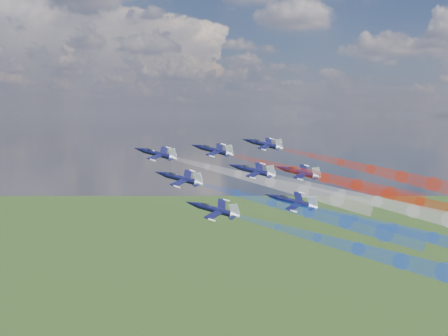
{
  "coord_description": "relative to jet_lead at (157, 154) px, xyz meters",
  "views": [
    {
      "loc": [
        7.09,
        -117.1,
        153.6
      ],
      "look_at": [
        12.08,
        20.77,
        139.72
      ],
      "focal_mm": 41.64,
      "sensor_mm": 36.0,
      "label": 1
    }
  ],
  "objects": [
    {
      "name": "jet_lead",
      "position": [
        0.0,
        0.0,
        0.0
      ],
      "size": [
        16.51,
        14.66,
        9.12
      ],
      "primitive_type": null,
      "rotation": [
        0.22,
        -0.28,
        1.2
      ],
      "color": "black"
    },
    {
      "name": "trail_lead",
      "position": [
        30.14,
        -9.46,
        -6.9
      ],
      "size": [
        51.32,
        20.93,
        16.67
      ],
      "primitive_type": null,
      "rotation": [
        0.22,
        -0.28,
        1.2
      ],
      "color": "white"
    },
    {
      "name": "jet_inner_left",
      "position": [
        7.12,
        -14.85,
        -5.1
      ],
      "size": [
        16.51,
        14.66,
        9.12
      ],
      "primitive_type": null,
      "rotation": [
        0.22,
        -0.28,
        1.2
      ],
      "color": "black"
    },
    {
      "name": "trail_inner_left",
      "position": [
        37.27,
        -24.3,
        -11.99
      ],
      "size": [
        51.32,
        20.93,
        16.67
      ],
      "primitive_type": null,
      "rotation": [
        0.22,
        -0.28,
        1.2
      ],
      "color": "blue"
    },
    {
      "name": "jet_inner_right",
      "position": [
        15.75,
        6.01,
        0.54
      ],
      "size": [
        16.51,
        14.66,
        9.12
      ],
      "primitive_type": null,
      "rotation": [
        0.22,
        -0.28,
        1.2
      ],
      "color": "black"
    },
    {
      "name": "trail_inner_right",
      "position": [
        45.9,
        -3.45,
        -6.35
      ],
      "size": [
        51.32,
        20.93,
        16.67
      ],
      "primitive_type": null,
      "rotation": [
        0.22,
        -0.28,
        1.2
      ],
      "color": "red"
    },
    {
      "name": "jet_outer_left",
      "position": [
        15.31,
        -27.71,
        -10.65
      ],
      "size": [
        16.51,
        14.66,
        9.12
      ],
      "primitive_type": null,
      "rotation": [
        0.22,
        -0.28,
        1.2
      ],
      "color": "black"
    },
    {
      "name": "trail_outer_left",
      "position": [
        45.45,
        -37.17,
        -17.55
      ],
      "size": [
        51.32,
        20.93,
        16.67
      ],
      "primitive_type": null,
      "rotation": [
        0.22,
        -0.28,
        1.2
      ],
      "color": "blue"
    },
    {
      "name": "jet_center_third",
      "position": [
        26.03,
        -7.06,
        -4.04
      ],
      "size": [
        16.51,
        14.66,
        9.12
      ],
      "primitive_type": null,
      "rotation": [
        0.22,
        -0.28,
        1.2
      ],
      "color": "black"
    },
    {
      "name": "trail_center_third",
      "position": [
        56.17,
        -16.52,
        -10.93
      ],
      "size": [
        51.32,
        20.93,
        16.67
      ],
      "primitive_type": null,
      "rotation": [
        0.22,
        -0.28,
        1.2
      ],
      "color": "white"
    },
    {
      "name": "jet_outer_right",
      "position": [
        31.24,
        14.76,
        1.79
      ],
      "size": [
        16.51,
        14.66,
        9.12
      ],
      "primitive_type": null,
      "rotation": [
        0.22,
        -0.28,
        1.2
      ],
      "color": "black"
    },
    {
      "name": "trail_outer_right",
      "position": [
        61.38,
        5.31,
        -5.11
      ],
      "size": [
        51.32,
        20.93,
        16.67
      ],
      "primitive_type": null,
      "rotation": [
        0.22,
        -0.28,
        1.2
      ],
      "color": "red"
    },
    {
      "name": "jet_rear_left",
      "position": [
        34.21,
        -21.25,
        -10.03
      ],
      "size": [
        16.51,
        14.66,
        9.12
      ],
      "primitive_type": null,
      "rotation": [
        0.22,
        -0.28,
        1.2
      ],
      "color": "black"
    },
    {
      "name": "trail_rear_left",
      "position": [
        64.35,
        -30.7,
        -16.92
      ],
      "size": [
        51.32,
        20.93,
        16.67
      ],
      "primitive_type": null,
      "rotation": [
        0.22,
        -0.28,
        1.2
      ],
      "color": "blue"
    },
    {
      "name": "jet_rear_right",
      "position": [
        39.38,
        -0.88,
        -5.21
      ],
      "size": [
        16.51,
        14.66,
        9.12
      ],
      "primitive_type": null,
      "rotation": [
        0.22,
        -0.28,
        1.2
      ],
      "color": "black"
    },
    {
      "name": "trail_rear_right",
      "position": [
        69.53,
        -10.33,
        -12.11
      ],
      "size": [
        51.32,
        20.93,
        16.67
      ],
      "primitive_type": null,
      "rotation": [
        0.22,
        -0.28,
        1.2
      ],
      "color": "red"
    }
  ]
}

